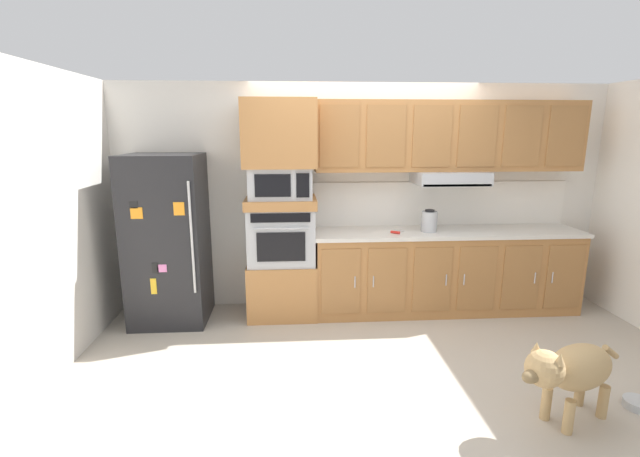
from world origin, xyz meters
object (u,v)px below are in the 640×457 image
object	(u,v)px
refrigerator	(168,240)
screwdriver	(396,232)
dog	(572,369)
built_in_oven	(281,235)
electric_kettle	(429,221)
dog_food_bowl	(638,404)
microwave	(280,182)

from	to	relation	value
refrigerator	screwdriver	distance (m)	2.39
refrigerator	dog	world-z (taller)	refrigerator
built_in_oven	dog	world-z (taller)	built_in_oven
built_in_oven	electric_kettle	size ratio (longest dim) A/B	2.92
refrigerator	screwdriver	size ratio (longest dim) A/B	10.47
dog	dog_food_bowl	xyz separation A→B (m)	(0.63, 0.11, -0.37)
dog_food_bowl	dog	bearing A→B (deg)	-169.68
built_in_oven	dog	size ratio (longest dim) A/B	0.74
refrigerator	electric_kettle	bearing A→B (deg)	0.42
dog	screwdriver	bearing A→B (deg)	-90.36
microwave	electric_kettle	size ratio (longest dim) A/B	2.68
dog_food_bowl	screwdriver	bearing A→B (deg)	128.37
dog	dog_food_bowl	bearing A→B (deg)	167.52
built_in_oven	microwave	size ratio (longest dim) A/B	1.09
refrigerator	screwdriver	world-z (taller)	refrigerator
screwdriver	dog	bearing A→B (deg)	-67.56
electric_kettle	dog	xyz separation A→B (m)	(0.41, -1.97, -0.63)
screwdriver	electric_kettle	size ratio (longest dim) A/B	0.70
microwave	dog	xyz separation A→B (m)	(2.00, -2.01, -1.06)
electric_kettle	dog_food_bowl	distance (m)	2.35
refrigerator	dog_food_bowl	world-z (taller)	refrigerator
built_in_oven	screwdriver	world-z (taller)	built_in_oven
built_in_oven	screwdriver	distance (m)	1.22
dog	dog_food_bowl	distance (m)	0.74
refrigerator	microwave	xyz separation A→B (m)	(1.18, 0.07, 0.58)
refrigerator	dog	size ratio (longest dim) A/B	1.86
microwave	dog_food_bowl	distance (m)	3.54
screwdriver	dog_food_bowl	world-z (taller)	screwdriver
dog	electric_kettle	bearing A→B (deg)	-101.12
microwave	screwdriver	world-z (taller)	microwave
screwdriver	dog_food_bowl	xyz separation A→B (m)	(1.42, -1.79, -0.90)
refrigerator	electric_kettle	size ratio (longest dim) A/B	7.33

